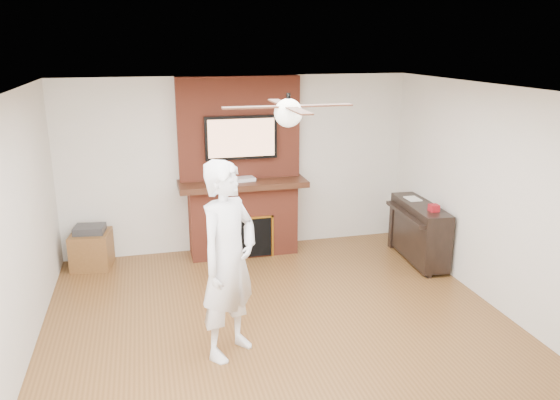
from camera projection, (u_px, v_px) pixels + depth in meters
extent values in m
cube|color=brown|center=(287.00, 347.00, 5.64)|extent=(5.36, 5.86, 0.18)
cube|color=white|center=(288.00, 83.00, 4.89)|extent=(5.36, 5.86, 0.18)
cube|color=beige|center=(238.00, 163.00, 7.91)|extent=(5.36, 0.18, 2.50)
cube|color=beige|center=(520.00, 205.00, 5.87)|extent=(0.18, 5.86, 2.50)
cube|color=maroon|center=(243.00, 219.00, 7.80)|extent=(1.50, 0.50, 1.00)
cube|color=black|center=(242.00, 183.00, 7.63)|extent=(1.78, 0.64, 0.08)
cube|color=maroon|center=(239.00, 128.00, 7.58)|extent=(1.70, 0.20, 1.42)
cube|color=black|center=(246.00, 238.00, 7.62)|extent=(0.70, 0.06, 0.55)
cube|color=#BF8C2D|center=(246.00, 219.00, 7.53)|extent=(0.78, 0.02, 0.03)
cube|color=#BF8C2D|center=(220.00, 241.00, 7.53)|extent=(0.03, 0.02, 0.61)
cube|color=#BF8C2D|center=(272.00, 236.00, 7.70)|extent=(0.03, 0.02, 0.61)
cube|color=black|center=(241.00, 138.00, 7.48)|extent=(1.00, 0.07, 0.60)
cube|color=#EAA77C|center=(242.00, 138.00, 7.44)|extent=(0.92, 0.01, 0.52)
cylinder|color=black|center=(288.00, 101.00, 4.94)|extent=(0.04, 0.04, 0.14)
sphere|color=white|center=(288.00, 113.00, 4.97)|extent=(0.26, 0.26, 0.26)
cube|color=black|center=(323.00, 105.00, 5.03)|extent=(0.55, 0.11, 0.01)
cube|color=black|center=(279.00, 103.00, 5.26)|extent=(0.11, 0.55, 0.01)
cube|color=black|center=(253.00, 107.00, 4.87)|extent=(0.55, 0.11, 0.01)
cube|color=black|center=(298.00, 111.00, 4.64)|extent=(0.11, 0.55, 0.01)
imported|color=white|center=(228.00, 261.00, 5.12)|extent=(0.84, 0.82, 1.93)
cube|color=brown|center=(92.00, 250.00, 7.37)|extent=(0.56, 0.56, 0.48)
cube|color=#2D2D2F|center=(90.00, 229.00, 7.29)|extent=(0.42, 0.36, 0.10)
cube|color=black|center=(419.00, 231.00, 7.53)|extent=(0.45, 1.28, 0.77)
cube|color=black|center=(430.00, 253.00, 7.00)|extent=(0.06, 0.10, 0.68)
cube|color=black|center=(392.00, 225.00, 8.04)|extent=(0.06, 0.10, 0.68)
cube|color=black|center=(406.00, 214.00, 7.40)|extent=(0.21, 1.16, 0.05)
cube|color=silver|center=(413.00, 199.00, 7.64)|extent=(0.17, 0.24, 0.01)
cube|color=maroon|center=(434.00, 208.00, 7.09)|extent=(0.12, 0.12, 0.09)
cube|color=silver|center=(243.00, 179.00, 7.59)|extent=(0.36, 0.24, 0.05)
cylinder|color=red|center=(231.00, 253.00, 7.77)|extent=(0.07, 0.07, 0.11)
cylinder|color=#578736|center=(239.00, 253.00, 7.80)|extent=(0.07, 0.07, 0.08)
cylinder|color=#FFF0CA|center=(250.00, 253.00, 7.75)|extent=(0.09, 0.09, 0.11)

